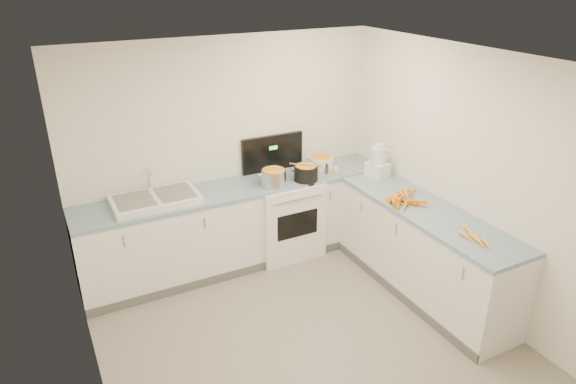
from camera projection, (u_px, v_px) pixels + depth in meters
name	position (u px, v px, depth m)	size (l,w,h in m)	color
floor	(315.00, 350.00, 4.58)	(3.50, 4.00, 0.00)	gray
ceiling	(323.00, 67.00, 3.56)	(3.50, 4.00, 0.00)	white
wall_back	(227.00, 151.00, 5.69)	(3.50, 2.50, 0.00)	white
wall_left	(87.00, 284.00, 3.34)	(4.00, 2.50, 0.00)	white
wall_right	(479.00, 186.00, 4.81)	(4.00, 2.50, 0.00)	white
counter_back	(240.00, 225.00, 5.77)	(3.50, 0.62, 0.94)	white
counter_right	(424.00, 251.00, 5.24)	(0.62, 2.20, 0.94)	white
stove	(284.00, 215.00, 5.99)	(0.76, 0.65, 1.36)	white
sink	(155.00, 199.00, 5.18)	(0.86, 0.52, 0.31)	white
steel_pot	(274.00, 179.00, 5.57)	(0.28, 0.28, 0.20)	silver
black_pot	(306.00, 174.00, 5.71)	(0.27, 0.27, 0.19)	black
wooden_spoon	(306.00, 165.00, 5.67)	(0.02, 0.02, 0.38)	#AD7A47
mixing_bowl	(321.00, 162.00, 6.06)	(0.30, 0.30, 0.14)	white
extract_bottle	(327.00, 170.00, 5.90)	(0.04, 0.04, 0.10)	#593319
spice_jar	(336.00, 173.00, 5.81)	(0.06, 0.06, 0.10)	#E5B266
food_processor	(378.00, 163.00, 5.76)	(0.23, 0.26, 0.39)	white
carrot_pile	(403.00, 199.00, 5.19)	(0.43, 0.45, 0.10)	orange
peeled_carrots	(476.00, 238.00, 4.48)	(0.18, 0.43, 0.04)	#FF9C26
peelings	(136.00, 200.00, 5.08)	(0.24, 0.24, 0.01)	tan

